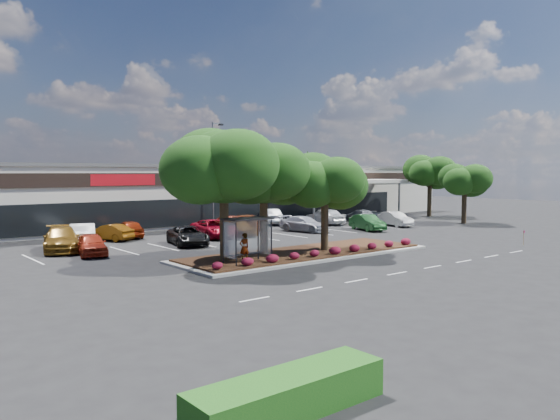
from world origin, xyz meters
TOP-DOWN VIEW (x-y plane):
  - ground at (0.00, 0.00)m, footprint 160.00×160.00m
  - retail_store at (0.06, 33.91)m, footprint 80.40×25.20m
  - landscape_island at (-2.00, 4.00)m, footprint 18.00×6.00m
  - lane_markings at (-0.14, 10.42)m, footprint 33.12×20.06m
  - shrub_row at (-2.00, 1.90)m, footprint 17.00×0.80m
  - bus_shelter at (-7.50, 2.95)m, footprint 2.75×1.55m
  - island_tree_west at (-8.00, 4.50)m, footprint 7.20×7.20m
  - island_tree_mid at (-4.50, 5.20)m, footprint 6.60×6.60m
  - island_tree_east at (-0.50, 3.70)m, footprint 5.80×5.80m
  - hedge_south_west at (-18.00, -13.50)m, footprint 5.00×1.30m
  - tree_east_near at (26.00, 10.00)m, footprint 5.60×5.60m
  - tree_east_far at (31.00, 18.00)m, footprint 6.40×6.40m
  - conifer_north_east at (34.00, 44.00)m, footprint 3.96×3.96m
  - person_waiting at (-7.59, 3.00)m, footprint 0.64×0.44m
  - light_pole at (3.01, 23.25)m, footprint 1.42×0.72m
  - survey_stake at (14.00, -2.67)m, footprint 0.08×0.14m
  - car_0 at (-13.94, 15.98)m, footprint 3.86×6.18m
  - car_1 at (-12.99, 12.87)m, footprint 2.59×4.53m
  - car_2 at (-5.52, 13.32)m, footprint 3.58×5.53m
  - car_3 at (-1.58, 15.98)m, footprint 3.26×5.74m
  - car_4 at (0.81, 15.65)m, footprint 1.95×4.24m
  - car_5 at (7.38, 14.67)m, footprint 2.99×5.23m
  - car_7 at (12.75, 11.80)m, footprint 2.85×4.78m
  - car_8 at (18.03, 12.75)m, footprint 2.67×4.65m
  - car_9 at (-11.68, 18.37)m, footprint 3.24×5.30m
  - car_10 at (-9.09, 19.57)m, footprint 2.96×4.23m
  - car_11 at (-7.01, 20.50)m, footprint 2.53×4.57m
  - car_12 at (1.69, 19.06)m, footprint 3.54×5.58m
  - car_13 at (3.48, 18.78)m, footprint 3.04×5.56m
  - car_14 at (9.26, 22.35)m, footprint 3.67×5.26m
  - car_15 at (13.88, 18.73)m, footprint 2.49×5.19m
  - car_17 at (19.26, 18.61)m, footprint 3.39×4.95m

SIDE VIEW (x-z plane):
  - ground at x=0.00m, z-range 0.00..0.00m
  - lane_markings at x=-0.14m, z-range 0.00..0.01m
  - landscape_island at x=-2.00m, z-range -0.01..0.25m
  - hedge_south_west at x=-18.00m, z-range 0.00..0.90m
  - shrub_row at x=-2.00m, z-range 0.26..0.76m
  - car_10 at x=-9.09m, z-range 0.00..1.32m
  - car_17 at x=19.26m, z-range 0.00..1.33m
  - car_4 at x=0.81m, z-range 0.00..1.41m
  - car_2 at x=-5.52m, z-range 0.00..1.42m
  - car_5 at x=7.38m, z-range 0.00..1.43m
  - survey_stake at x=14.00m, z-range 0.16..1.28m
  - car_8 at x=18.03m, z-range 0.00..1.45m
  - car_1 at x=-12.99m, z-range 0.00..1.45m
  - car_11 at x=-7.01m, z-range 0.00..1.47m
  - car_7 at x=12.75m, z-range 0.00..1.49m
  - car_12 at x=1.69m, z-range 0.00..1.51m
  - car_3 at x=-1.58m, z-range 0.00..1.51m
  - car_13 at x=3.48m, z-range 0.00..1.53m
  - car_14 at x=9.26m, z-range 0.00..1.64m
  - car_9 at x=-11.68m, z-range 0.00..1.65m
  - car_0 at x=-13.94m, z-range 0.00..1.67m
  - car_15 at x=13.88m, z-range 0.00..1.71m
  - person_waiting at x=-7.59m, z-range 0.26..1.96m
  - bus_shelter at x=-7.50m, z-range 1.01..3.60m
  - retail_store at x=0.06m, z-range 0.03..6.28m
  - tree_east_near at x=26.00m, z-range 0.00..6.51m
  - island_tree_east at x=-0.50m, z-range 0.26..6.76m
  - tree_east_far at x=31.00m, z-range 0.00..7.62m
  - island_tree_mid at x=-4.50m, z-range 0.26..7.58m
  - island_tree_west at x=-8.00m, z-range 0.26..8.15m
  - conifer_north_east at x=34.00m, z-range 0.00..9.00m
  - light_pole at x=3.01m, z-range -0.57..9.82m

